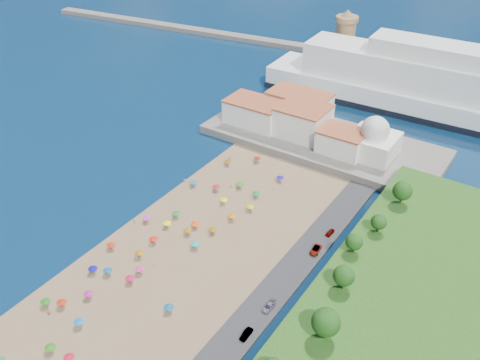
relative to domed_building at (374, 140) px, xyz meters
The scene contains 12 objects.
ground 77.60m from the domed_building, 112.91° to the right, with size 700.00×700.00×0.00m, color #071938.
terrace 21.44m from the domed_building, behind, with size 90.00×36.00×3.00m, color #59544C.
jetty 56.51m from the domed_building, 138.62° to the left, with size 18.00×70.00×2.40m, color #59544C.
breakwater 162.43m from the domed_building, 149.64° to the left, with size 200.00×7.00×2.60m, color #59544C.
waterfront_buildings 33.17m from the domed_building, behind, with size 57.00×29.00×11.00m.
domed_building is the anchor object (origin of this frame).
fortress 79.11m from the domed_building, 122.08° to the left, with size 40.00×40.00×32.40m.
cruise_ship 54.55m from the domed_building, 72.12° to the left, with size 168.43×31.66×36.64m.
beach_parasols 87.40m from the domed_building, 110.86° to the right, with size 31.50×116.41×2.20m.
beachgoers 79.05m from the domed_building, 115.76° to the right, with size 32.37×94.77×1.79m.
parked_cars 76.38m from the domed_building, 85.47° to the right, with size 2.88×71.07×1.38m.
hillside_trees 78.91m from the domed_building, 75.59° to the right, with size 15.35×105.71×8.33m.
Camera 1 is at (81.51, -92.39, 100.49)m, focal length 40.00 mm.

